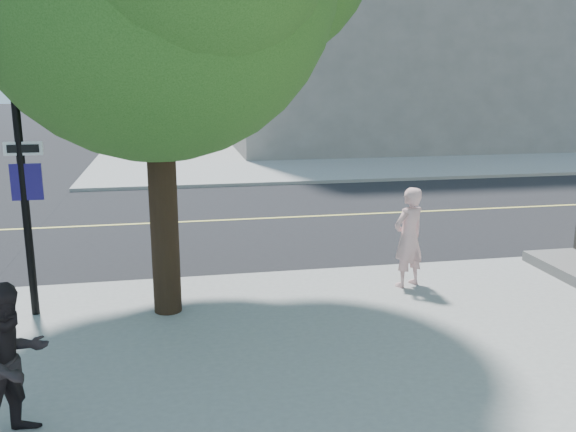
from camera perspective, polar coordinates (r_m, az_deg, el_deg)
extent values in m
plane|color=black|center=(10.86, -21.39, -6.61)|extent=(140.00, 140.00, 0.00)
cube|color=black|center=(15.13, -18.43, -0.93)|extent=(140.00, 9.00, 0.01)
cube|color=gray|center=(33.75, 9.07, 7.08)|extent=(29.00, 25.00, 0.12)
cube|color=slate|center=(34.41, 10.04, 18.94)|extent=(18.00, 16.00, 14.00)
imported|color=beige|center=(10.02, 11.17, -1.96)|extent=(0.70, 0.60, 1.63)
imported|color=black|center=(6.37, -24.31, -12.28)|extent=(0.94, 0.94, 1.54)
cylinder|color=black|center=(8.69, -11.65, 3.61)|extent=(0.40, 0.40, 3.97)
cylinder|color=black|center=(9.16, -23.46, 2.94)|extent=(0.11, 0.11, 3.86)
cube|color=white|center=(9.07, -23.44, 5.79)|extent=(0.51, 0.04, 0.18)
cube|color=navy|center=(9.13, -23.18, 2.93)|extent=(0.41, 0.04, 0.51)
imported|color=black|center=(9.05, -24.15, 10.40)|extent=(0.15, 0.18, 0.92)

